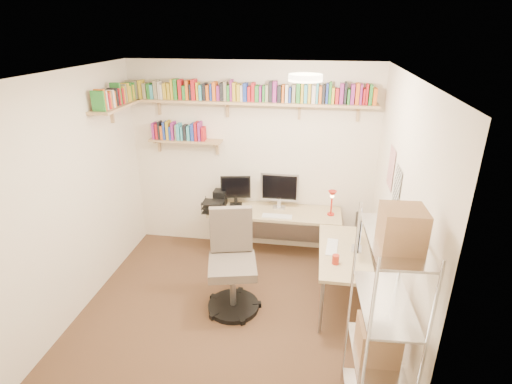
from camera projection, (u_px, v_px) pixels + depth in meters
ground at (230, 311)px, 4.36m from camera, size 3.20×3.20×0.00m
room_shell at (226, 179)px, 3.76m from camera, size 3.24×3.04×2.52m
wall_shelves at (216, 102)px, 4.82m from camera, size 3.12×1.09×0.80m
corner_desk at (283, 220)px, 4.94m from camera, size 2.02×1.71×1.14m
office_chair at (232, 269)px, 4.28m from camera, size 0.60×0.61×1.12m
wire_rack at (385, 311)px, 2.74m from camera, size 0.40×0.76×1.89m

